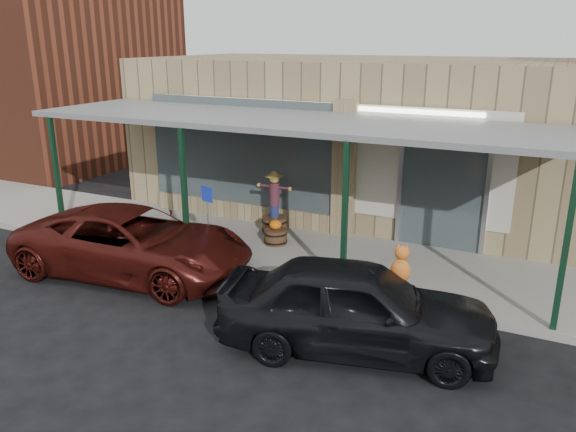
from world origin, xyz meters
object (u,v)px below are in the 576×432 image
at_px(handicap_sign, 208,212).
at_px(car_maroon, 134,243).
at_px(barrel_pumpkin, 275,235).
at_px(parked_sedan, 357,306).
at_px(barrel_scarecrow, 274,212).

height_order(handicap_sign, car_maroon, handicap_sign).
bearing_deg(handicap_sign, barrel_pumpkin, 69.72).
bearing_deg(barrel_pumpkin, parked_sedan, -46.98).
distance_m(handicap_sign, parked_sedan, 4.57).
relative_size(barrel_scarecrow, barrel_pumpkin, 2.51).
relative_size(handicap_sign, car_maroon, 0.32).
xyz_separation_m(barrel_scarecrow, parked_sedan, (3.51, -4.05, 0.06)).
xyz_separation_m(barrel_scarecrow, handicap_sign, (-0.57, -2.03, 0.49)).
bearing_deg(barrel_scarecrow, barrel_pumpkin, -64.02).
xyz_separation_m(barrel_pumpkin, handicap_sign, (-0.94, -1.35, 0.80)).
bearing_deg(car_maroon, barrel_pumpkin, -44.47).
height_order(barrel_scarecrow, barrel_pumpkin, barrel_scarecrow).
bearing_deg(handicap_sign, barrel_scarecrow, 89.09).
xyz_separation_m(handicap_sign, parked_sedan, (4.08, -2.01, -0.43)).
relative_size(handicap_sign, parked_sedan, 0.34).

